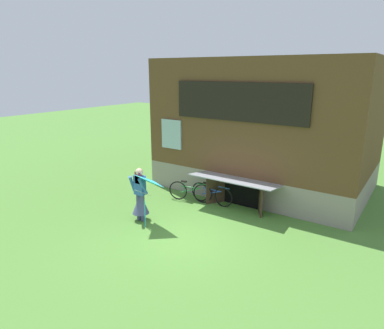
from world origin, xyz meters
name	(u,v)px	position (x,y,z in m)	size (l,w,h in m)	color
ground_plane	(185,237)	(0.00, 0.00, 0.00)	(60.00, 60.00, 0.00)	#4C7F33
log_house	(267,124)	(0.00, 5.55, 2.48)	(7.63, 6.22, 4.95)	gray
person	(140,199)	(-1.78, 0.13, 0.71)	(0.61, 0.53, 1.68)	#474C75
kite	(132,188)	(-1.53, -0.45, 1.29)	(1.08, 1.16, 1.54)	#2DB2CC
bicycle_blue	(211,194)	(-0.68, 2.53, 0.36)	(1.64, 0.08, 0.75)	black
bicycle_green	(190,191)	(-1.44, 2.32, 0.36)	(1.59, 0.45, 0.74)	black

